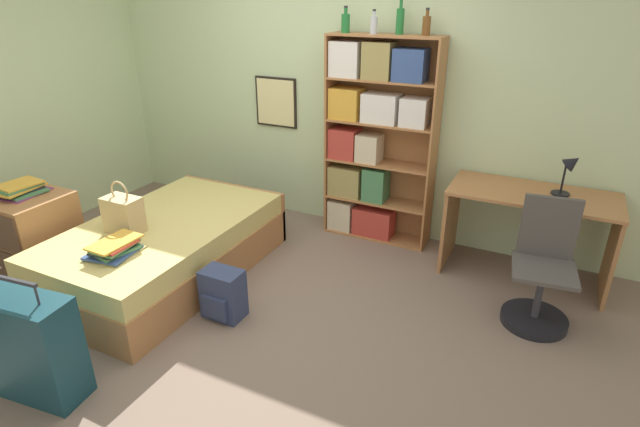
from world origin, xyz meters
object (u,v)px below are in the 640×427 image
object	(u,v)px
bed	(168,248)
bottle_blue	(427,25)
suitcase	(32,347)
bottle_clear	(400,20)
book_stack_on_bed	(114,248)
dresser	(29,235)
backpack	(223,294)
bottle_brown	(374,25)
bottle_green	(346,22)
desk	(529,218)
bookcase	(371,139)
handbag	(123,214)
desk_lamp	(570,168)
desk_chair	(540,285)
magazine_pile_on_dresser	(20,189)

from	to	relation	value
bed	bottle_blue	size ratio (longest dim) A/B	9.45
suitcase	bottle_clear	bearing A→B (deg)	68.29
book_stack_on_bed	dresser	size ratio (longest dim) A/B	0.52
suitcase	backpack	bearing A→B (deg)	65.10
book_stack_on_bed	bottle_blue	distance (m)	2.95
bottle_brown	bottle_blue	size ratio (longest dim) A/B	0.92
bed	bottle_green	bearing A→B (deg)	56.59
desk	bookcase	bearing A→B (deg)	173.70
handbag	bottle_clear	world-z (taller)	bottle_clear
desk_lamp	backpack	size ratio (longest dim) A/B	0.93
suitcase	desk_chair	bearing A→B (deg)	39.01
bottle_brown	desk_lamp	distance (m)	1.94
bottle_brown	dresser	bearing A→B (deg)	-139.58
desk_chair	dresser	bearing A→B (deg)	-163.31
book_stack_on_bed	backpack	world-z (taller)	book_stack_on_bed
bed	bottle_green	xyz separation A→B (m)	(0.95, 1.44, 1.72)
dresser	bottle_clear	distance (m)	3.55
bed	desk_chair	distance (m)	2.92
backpack	bookcase	bearing A→B (deg)	75.75
backpack	bed	bearing A→B (deg)	159.07
desk	dresser	bearing A→B (deg)	-154.42
handbag	bottle_brown	bearing A→B (deg)	51.57
desk_chair	backpack	distance (m)	2.28
suitcase	dresser	world-z (taller)	suitcase
handbag	desk_chair	size ratio (longest dim) A/B	0.46
bottle_green	desk_chair	bearing A→B (deg)	-22.18
magazine_pile_on_dresser	handbag	bearing A→B (deg)	11.69
suitcase	dresser	bearing A→B (deg)	144.76
dresser	desk_lamp	xyz separation A→B (m)	(3.92, 1.82, 0.62)
dresser	bookcase	bearing A→B (deg)	40.55
handbag	desk	world-z (taller)	handbag
magazine_pile_on_dresser	backpack	bearing A→B (deg)	5.05
handbag	desk_chair	xyz separation A→B (m)	(2.97, 0.95, -0.34)
bottle_green	suitcase	bearing A→B (deg)	-103.52
dresser	magazine_pile_on_dresser	size ratio (longest dim) A/B	1.76
book_stack_on_bed	bottle_green	size ratio (longest dim) A/B	1.70
desk	book_stack_on_bed	bearing A→B (deg)	-144.28
bottle_green	desk_lamp	size ratio (longest dim) A/B	0.62
handbag	backpack	size ratio (longest dim) A/B	1.12
bottle_green	bottle_blue	world-z (taller)	bottle_green
desk_lamp	backpack	distance (m)	2.78
bottle_green	bottle_clear	xyz separation A→B (m)	(0.47, 0.05, 0.03)
desk	bottle_blue	bearing A→B (deg)	169.34
bookcase	bottle_blue	size ratio (longest dim) A/B	8.97
bed	desk_lamp	world-z (taller)	desk_lamp
bookcase	desk_lamp	bearing A→B (deg)	-3.83
suitcase	magazine_pile_on_dresser	xyz separation A→B (m)	(-1.31, 0.95, 0.42)
suitcase	magazine_pile_on_dresser	world-z (taller)	magazine_pile_on_dresser
suitcase	bottle_green	world-z (taller)	bottle_green
desk_lamp	bottle_brown	bearing A→B (deg)	176.81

